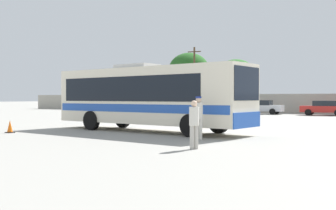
# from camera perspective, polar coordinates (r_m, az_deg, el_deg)

# --- Properties ---
(ground_plane) EXTENTS (300.00, 300.00, 0.00)m
(ground_plane) POSITION_cam_1_polar(r_m,az_deg,el_deg) (30.99, 7.60, -2.27)
(ground_plane) COLOR gray
(perimeter_wall) EXTENTS (80.00, 0.30, 2.21)m
(perimeter_wall) POSITION_cam_1_polar(r_m,az_deg,el_deg) (48.50, 16.12, 0.18)
(perimeter_wall) COLOR #9E998C
(perimeter_wall) RESTS_ON ground_plane
(coach_bus_cream_blue) EXTENTS (11.57, 3.98, 3.55)m
(coach_bus_cream_blue) POSITION_cam_1_polar(r_m,az_deg,el_deg) (21.69, -2.89, 1.35)
(coach_bus_cream_blue) COLOR silver
(coach_bus_cream_blue) RESTS_ON ground_plane
(attendant_by_bus_door) EXTENTS (0.51, 0.51, 1.82)m
(attendant_by_bus_door) POSITION_cam_1_polar(r_m,az_deg,el_deg) (17.25, 4.23, -1.42)
(attendant_by_bus_door) COLOR silver
(attendant_by_bus_door) RESTS_ON ground_plane
(passenger_waiting_on_apron) EXTENTS (0.48, 0.48, 1.67)m
(passenger_waiting_on_apron) POSITION_cam_1_polar(r_m,az_deg,el_deg) (14.16, 3.62, -2.31)
(passenger_waiting_on_apron) COLOR #B7B2A8
(passenger_waiting_on_apron) RESTS_ON ground_plane
(parked_car_leftmost_dark_blue) EXTENTS (4.24, 2.05, 1.43)m
(parked_car_leftmost_dark_blue) POSITION_cam_1_polar(r_m,az_deg,el_deg) (50.80, -1.42, -0.13)
(parked_car_leftmost_dark_blue) COLOR navy
(parked_car_leftmost_dark_blue) RESTS_ON ground_plane
(parked_car_second_maroon) EXTENTS (4.67, 2.30, 1.45)m
(parked_car_second_maroon) POSITION_cam_1_polar(r_m,az_deg,el_deg) (48.08, 5.09, -0.18)
(parked_car_second_maroon) COLOR maroon
(parked_car_second_maroon) RESTS_ON ground_plane
(parked_car_third_silver) EXTENTS (4.53, 2.11, 1.50)m
(parked_car_third_silver) POSITION_cam_1_polar(r_m,az_deg,el_deg) (45.84, 12.75, -0.23)
(parked_car_third_silver) COLOR #B7BABF
(parked_car_third_silver) RESTS_ON ground_plane
(parked_car_rightmost_red) EXTENTS (4.50, 2.17, 1.47)m
(parked_car_rightmost_red) POSITION_cam_1_polar(r_m,az_deg,el_deg) (43.95, 20.82, -0.35)
(parked_car_rightmost_red) COLOR red
(parked_car_rightmost_red) RESTS_ON ground_plane
(utility_pole_near) EXTENTS (1.80, 0.35, 8.46)m
(utility_pole_near) POSITION_cam_1_polar(r_m,az_deg,el_deg) (54.72, 3.66, 3.78)
(utility_pole_near) COLOR #4C3823
(utility_pole_near) RESTS_ON ground_plane
(roadside_tree_left) EXTENTS (5.87, 5.87, 8.28)m
(roadside_tree_left) POSITION_cam_1_polar(r_m,az_deg,el_deg) (59.88, 2.90, 4.84)
(roadside_tree_left) COLOR brown
(roadside_tree_left) RESTS_ON ground_plane
(roadside_tree_midleft) EXTENTS (5.42, 5.42, 6.99)m
(roadside_tree_midleft) POSITION_cam_1_polar(r_m,az_deg,el_deg) (56.70, 9.37, 3.93)
(roadside_tree_midleft) COLOR brown
(roadside_tree_midleft) RESTS_ON ground_plane
(traffic_cone_on_apron) EXTENTS (0.36, 0.36, 0.64)m
(traffic_cone_on_apron) POSITION_cam_1_polar(r_m,az_deg,el_deg) (22.23, -21.00, -2.82)
(traffic_cone_on_apron) COLOR black
(traffic_cone_on_apron) RESTS_ON ground_plane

